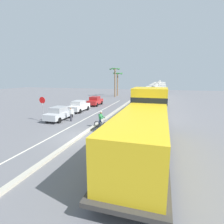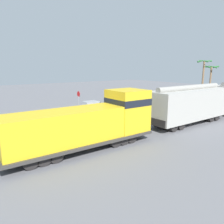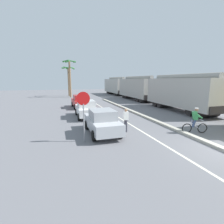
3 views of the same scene
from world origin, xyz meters
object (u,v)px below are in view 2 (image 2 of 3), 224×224
(palm_tree_far, at_px, (203,70))
(parked_car_silver, at_px, (91,107))
(locomotive, at_px, (91,125))
(hopper_car_lead, at_px, (189,105))
(pedestrian_by_cars, at_px, (97,109))
(parked_car_white, at_px, (123,103))
(cyclist, at_px, (106,117))
(parked_car_red, at_px, (153,99))
(stop_sign, at_px, (79,98))
(palm_tree_near, at_px, (211,73))

(palm_tree_far, bearing_deg, parked_car_silver, -89.68)
(locomotive, relative_size, hopper_car_lead, 1.10)
(palm_tree_far, xyz_separation_m, pedestrian_by_cars, (1.78, -25.75, -4.50))
(locomotive, relative_size, parked_car_silver, 2.76)
(locomotive, xyz_separation_m, parked_car_white, (-10.95, 11.93, -0.98))
(cyclist, xyz_separation_m, pedestrian_by_cars, (-4.30, 1.63, 0.03))
(hopper_car_lead, xyz_separation_m, parked_car_white, (-10.95, -0.23, -1.26))
(cyclist, xyz_separation_m, palm_tree_far, (-6.08, 27.38, 4.53))
(locomotive, distance_m, hopper_car_lead, 12.16)
(parked_car_red, distance_m, palm_tree_far, 14.74)
(hopper_car_lead, distance_m, parked_car_silver, 12.28)
(hopper_car_lead, distance_m, parked_car_white, 11.03)
(locomotive, distance_m, parked_car_white, 16.23)
(parked_car_silver, bearing_deg, parked_car_white, 91.84)
(cyclist, bearing_deg, palm_tree_far, 102.51)
(cyclist, distance_m, stop_sign, 7.42)
(parked_car_white, height_order, pedestrian_by_cars, same)
(parked_car_white, bearing_deg, palm_tree_far, 89.90)
(locomotive, height_order, cyclist, locomotive)
(parked_car_silver, xyz_separation_m, stop_sign, (-1.36, -1.15, 1.21))
(locomotive, relative_size, stop_sign, 4.03)
(parked_car_silver, distance_m, palm_tree_near, 28.80)
(parked_car_silver, relative_size, palm_tree_near, 0.65)
(parked_car_red, bearing_deg, stop_sign, -96.04)
(stop_sign, distance_m, palm_tree_far, 27.01)
(parked_car_silver, height_order, palm_tree_far, palm_tree_far)
(stop_sign, relative_size, palm_tree_far, 0.39)
(cyclist, distance_m, palm_tree_far, 28.41)
(parked_car_red, bearing_deg, cyclist, -66.02)
(parked_car_silver, distance_m, cyclist, 6.18)
(stop_sign, xyz_separation_m, pedestrian_by_cars, (2.99, 1.02, -1.18))
(locomotive, height_order, pedestrian_by_cars, locomotive)
(parked_car_silver, relative_size, palm_tree_far, 0.56)
(cyclist, distance_m, palm_tree_near, 31.15)
(stop_sign, relative_size, pedestrian_by_cars, 1.78)
(parked_car_red, bearing_deg, parked_car_silver, -89.94)
(parked_car_white, bearing_deg, cyclist, -49.94)
(locomotive, xyz_separation_m, palm_tree_near, (-10.98, 34.94, 3.01))
(parked_car_red, relative_size, palm_tree_far, 0.57)
(cyclist, relative_size, pedestrian_by_cars, 1.06)
(parked_car_red, xyz_separation_m, stop_sign, (-1.35, -12.76, 1.21))
(palm_tree_near, distance_m, palm_tree_far, 2.94)
(parked_car_silver, distance_m, parked_car_white, 5.52)
(parked_car_white, bearing_deg, stop_sign, -100.08)
(stop_sign, bearing_deg, hopper_car_lead, 29.57)
(pedestrian_by_cars, bearing_deg, locomotive, -34.54)
(hopper_car_lead, bearing_deg, locomotive, -90.00)
(parked_car_red, xyz_separation_m, cyclist, (5.94, -13.36, 0.00))
(parked_car_white, bearing_deg, locomotive, -47.44)
(palm_tree_far, height_order, pedestrian_by_cars, palm_tree_far)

